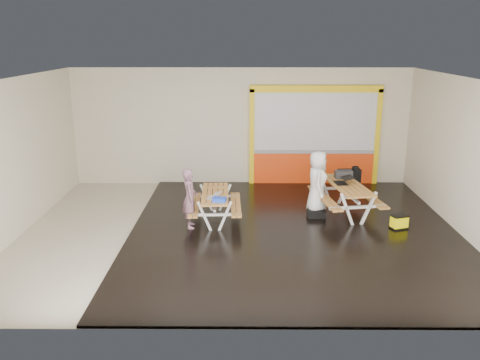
{
  "coord_description": "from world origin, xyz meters",
  "views": [
    {
      "loc": [
        0.08,
        -10.76,
        4.34
      ],
      "look_at": [
        0.0,
        0.9,
        1.0
      ],
      "focal_mm": 37.37,
      "sensor_mm": 36.0,
      "label": 1
    }
  ],
  "objects_px": {
    "picnic_table_right": "(346,191)",
    "backpack": "(355,175)",
    "blue_pouch": "(219,200)",
    "person_left": "(190,198)",
    "toolbox": "(343,174)",
    "fluke_bag": "(399,222)",
    "person_right": "(317,182)",
    "picnic_table_left": "(215,200)",
    "laptop_right": "(343,181)",
    "laptop_left": "(214,196)",
    "dark_case": "(316,213)"
  },
  "relations": [
    {
      "from": "picnic_table_left",
      "to": "laptop_right",
      "type": "xyz_separation_m",
      "value": [
        3.18,
        0.54,
        0.32
      ]
    },
    {
      "from": "person_right",
      "to": "laptop_right",
      "type": "xyz_separation_m",
      "value": [
        0.65,
        0.05,
        0.02
      ]
    },
    {
      "from": "person_left",
      "to": "person_right",
      "type": "distance_m",
      "value": 3.24
    },
    {
      "from": "laptop_left",
      "to": "laptop_right",
      "type": "height_order",
      "value": "laptop_right"
    },
    {
      "from": "dark_case",
      "to": "laptop_right",
      "type": "bearing_deg",
      "value": 23.74
    },
    {
      "from": "toolbox",
      "to": "laptop_right",
      "type": "bearing_deg",
      "value": -101.59
    },
    {
      "from": "fluke_bag",
      "to": "laptop_right",
      "type": "bearing_deg",
      "value": 136.19
    },
    {
      "from": "picnic_table_right",
      "to": "blue_pouch",
      "type": "bearing_deg",
      "value": -160.49
    },
    {
      "from": "blue_pouch",
      "to": "backpack",
      "type": "distance_m",
      "value": 4.18
    },
    {
      "from": "person_left",
      "to": "toolbox",
      "type": "xyz_separation_m",
      "value": [
        3.83,
        1.52,
        0.16
      ]
    },
    {
      "from": "fluke_bag",
      "to": "person_right",
      "type": "bearing_deg",
      "value": 149.69
    },
    {
      "from": "person_left",
      "to": "backpack",
      "type": "xyz_separation_m",
      "value": [
        4.26,
        2.04,
        -0.01
      ]
    },
    {
      "from": "person_right",
      "to": "blue_pouch",
      "type": "relative_size",
      "value": 5.24
    },
    {
      "from": "picnic_table_left",
      "to": "laptop_right",
      "type": "height_order",
      "value": "laptop_right"
    },
    {
      "from": "person_right",
      "to": "backpack",
      "type": "relative_size",
      "value": 3.28
    },
    {
      "from": "laptop_right",
      "to": "person_left",
      "type": "bearing_deg",
      "value": -164.6
    },
    {
      "from": "laptop_left",
      "to": "dark_case",
      "type": "xyz_separation_m",
      "value": [
        2.5,
        0.6,
        -0.64
      ]
    },
    {
      "from": "picnic_table_right",
      "to": "backpack",
      "type": "relative_size",
      "value": 4.68
    },
    {
      "from": "person_left",
      "to": "blue_pouch",
      "type": "height_order",
      "value": "person_left"
    },
    {
      "from": "laptop_left",
      "to": "blue_pouch",
      "type": "xyz_separation_m",
      "value": [
        0.14,
        -0.27,
        -0.0
      ]
    },
    {
      "from": "picnic_table_right",
      "to": "fluke_bag",
      "type": "height_order",
      "value": "picnic_table_right"
    },
    {
      "from": "laptop_left",
      "to": "picnic_table_left",
      "type": "bearing_deg",
      "value": 89.35
    },
    {
      "from": "picnic_table_right",
      "to": "person_left",
      "type": "bearing_deg",
      "value": -165.77
    },
    {
      "from": "laptop_left",
      "to": "laptop_right",
      "type": "xyz_separation_m",
      "value": [
        3.18,
        0.9,
        0.11
      ]
    },
    {
      "from": "picnic_table_left",
      "to": "person_left",
      "type": "xyz_separation_m",
      "value": [
        -0.56,
        -0.49,
        0.2
      ]
    },
    {
      "from": "person_right",
      "to": "toolbox",
      "type": "distance_m",
      "value": 0.92
    },
    {
      "from": "picnic_table_left",
      "to": "person_right",
      "type": "height_order",
      "value": "person_right"
    },
    {
      "from": "picnic_table_right",
      "to": "person_right",
      "type": "height_order",
      "value": "person_right"
    },
    {
      "from": "person_left",
      "to": "laptop_right",
      "type": "height_order",
      "value": "person_left"
    },
    {
      "from": "person_right",
      "to": "dark_case",
      "type": "bearing_deg",
      "value": 176.31
    },
    {
      "from": "picnic_table_left",
      "to": "laptop_right",
      "type": "distance_m",
      "value": 3.24
    },
    {
      "from": "dark_case",
      "to": "picnic_table_right",
      "type": "bearing_deg",
      "value": 17.35
    },
    {
      "from": "toolbox",
      "to": "blue_pouch",
      "type": "bearing_deg",
      "value": -152.19
    },
    {
      "from": "person_right",
      "to": "fluke_bag",
      "type": "bearing_deg",
      "value": -115.93
    },
    {
      "from": "laptop_right",
      "to": "blue_pouch",
      "type": "distance_m",
      "value": 3.26
    },
    {
      "from": "picnic_table_right",
      "to": "laptop_right",
      "type": "relative_size",
      "value": 4.74
    },
    {
      "from": "person_left",
      "to": "dark_case",
      "type": "bearing_deg",
      "value": -85.17
    },
    {
      "from": "person_right",
      "to": "laptop_right",
      "type": "distance_m",
      "value": 0.65
    },
    {
      "from": "picnic_table_right",
      "to": "backpack",
      "type": "height_order",
      "value": "backpack"
    },
    {
      "from": "person_right",
      "to": "laptop_right",
      "type": "relative_size",
      "value": 3.33
    },
    {
      "from": "blue_pouch",
      "to": "toolbox",
      "type": "relative_size",
      "value": 0.65
    },
    {
      "from": "laptop_right",
      "to": "fluke_bag",
      "type": "bearing_deg",
      "value": -43.81
    },
    {
      "from": "picnic_table_right",
      "to": "fluke_bag",
      "type": "relative_size",
      "value": 5.17
    },
    {
      "from": "picnic_table_left",
      "to": "laptop_left",
      "type": "distance_m",
      "value": 0.42
    },
    {
      "from": "toolbox",
      "to": "fluke_bag",
      "type": "distance_m",
      "value": 2.02
    },
    {
      "from": "picnic_table_right",
      "to": "backpack",
      "type": "distance_m",
      "value": 1.16
    },
    {
      "from": "laptop_left",
      "to": "person_right",
      "type": "bearing_deg",
      "value": 18.65
    },
    {
      "from": "picnic_table_left",
      "to": "person_right",
      "type": "relative_size",
      "value": 1.17
    },
    {
      "from": "person_left",
      "to": "laptop_left",
      "type": "relative_size",
      "value": 3.86
    },
    {
      "from": "picnic_table_right",
      "to": "blue_pouch",
      "type": "xyz_separation_m",
      "value": [
        -3.13,
        -1.11,
        0.14
      ]
    }
  ]
}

